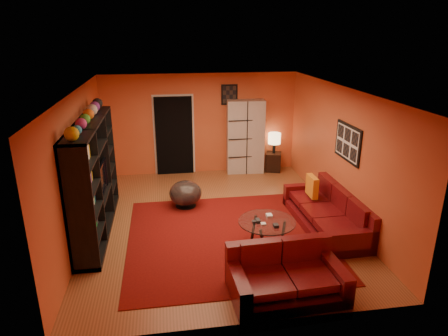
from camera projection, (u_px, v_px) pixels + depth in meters
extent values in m
plane|color=brown|center=(217.00, 221.00, 8.00)|extent=(6.00, 6.00, 0.00)
plane|color=white|center=(216.00, 90.00, 7.15)|extent=(6.00, 6.00, 0.00)
plane|color=#C8512C|center=(201.00, 124.00, 10.38)|extent=(6.00, 0.00, 6.00)
plane|color=#C8512C|center=(250.00, 235.00, 4.77)|extent=(6.00, 0.00, 6.00)
plane|color=#C8512C|center=(80.00, 166.00, 7.21)|extent=(0.00, 6.00, 6.00)
plane|color=#C8512C|center=(341.00, 153.00, 7.94)|extent=(0.00, 6.00, 6.00)
cube|color=#530A09|center=(227.00, 237.00, 7.36)|extent=(3.60, 3.60, 0.01)
cube|color=black|center=(174.00, 136.00, 10.33)|extent=(0.95, 0.10, 2.04)
cube|color=black|center=(348.00, 143.00, 7.56)|extent=(0.03, 1.00, 0.70)
cube|color=black|center=(229.00, 95.00, 10.22)|extent=(0.42, 0.03, 0.52)
cube|color=black|center=(94.00, 178.00, 7.33)|extent=(0.45, 3.00, 2.10)
imported|color=black|center=(97.00, 179.00, 7.41)|extent=(0.95, 0.13, 0.55)
cube|color=#500A0F|center=(325.00, 219.00, 7.72)|extent=(1.00, 2.36, 0.32)
cube|color=#500A0F|center=(346.00, 205.00, 7.70)|extent=(0.22, 2.35, 0.85)
cube|color=#500A0F|center=(353.00, 239.00, 6.67)|extent=(0.96, 0.20, 0.62)
cube|color=#500A0F|center=(306.00, 191.00, 8.68)|extent=(0.96, 0.20, 0.62)
cube|color=#500A0F|center=(340.00, 220.00, 7.00)|extent=(0.75, 0.65, 0.12)
cube|color=#500A0F|center=(325.00, 204.00, 7.61)|extent=(0.75, 0.65, 0.12)
cube|color=#500A0F|center=(312.00, 191.00, 8.23)|extent=(0.75, 0.65, 0.12)
cube|color=#500A0F|center=(286.00, 285.00, 5.71)|extent=(1.65, 1.04, 0.32)
cube|color=#500A0F|center=(278.00, 255.00, 5.99)|extent=(1.61, 0.25, 0.85)
cube|color=#500A0F|center=(333.00, 271.00, 5.80)|extent=(0.22, 0.97, 0.62)
cube|color=#500A0F|center=(238.00, 282.00, 5.53)|extent=(0.22, 0.97, 0.62)
cube|color=#500A0F|center=(309.00, 266.00, 5.63)|extent=(0.64, 0.77, 0.12)
cube|color=#500A0F|center=(267.00, 271.00, 5.51)|extent=(0.64, 0.77, 0.12)
cube|color=orange|center=(312.00, 186.00, 8.06)|extent=(0.12, 0.42, 0.42)
cylinder|color=silver|center=(267.00, 222.00, 6.87)|extent=(0.99, 0.99, 0.02)
cylinder|color=black|center=(283.00, 233.00, 7.02)|extent=(0.05, 0.05, 0.48)
cylinder|color=black|center=(254.00, 228.00, 7.17)|extent=(0.05, 0.05, 0.48)
cylinder|color=black|center=(263.00, 243.00, 6.68)|extent=(0.05, 0.05, 0.48)
cube|color=#BAB4AC|center=(245.00, 137.00, 10.47)|extent=(0.99, 0.50, 1.93)
cylinder|color=black|center=(186.00, 205.00, 8.64)|extent=(0.44, 0.44, 0.03)
cylinder|color=black|center=(186.00, 202.00, 8.62)|extent=(0.06, 0.06, 0.15)
ellipsoid|color=#443C3C|center=(185.00, 193.00, 8.55)|extent=(0.70, 0.70, 0.52)
cube|color=black|center=(273.00, 162.00, 10.77)|extent=(0.50, 0.50, 0.50)
cylinder|color=black|center=(274.00, 148.00, 10.64)|extent=(0.08, 0.08, 0.26)
cylinder|color=#FFD68C|center=(274.00, 138.00, 10.55)|extent=(0.33, 0.33, 0.28)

